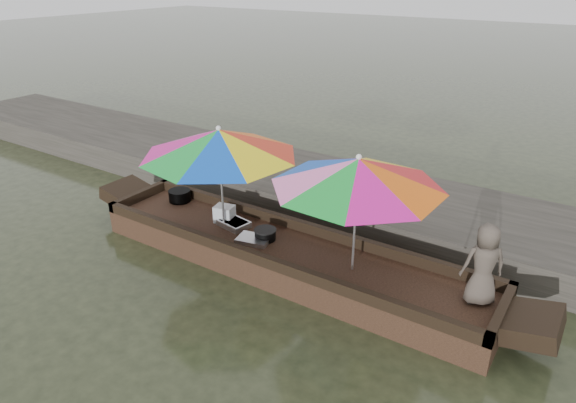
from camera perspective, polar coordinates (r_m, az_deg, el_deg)
The scene contains 11 objects.
water at distance 7.30m, azimuth -0.44°, elevation -7.43°, with size 80.00×80.00×0.00m, color #242A19.
dock at distance 8.88m, azimuth 7.49°, elevation 0.29°, with size 22.00×2.20×0.50m, color #2D2B26.
boat_hull at distance 7.21m, azimuth -0.44°, elevation -6.25°, with size 5.85×1.20×0.35m, color black.
cooking_pot at distance 8.64m, azimuth -11.94°, elevation 0.64°, with size 0.36×0.36×0.19m, color black.
tray_crayfish at distance 7.69m, azimuth -6.03°, elevation -2.45°, with size 0.45×0.31×0.09m, color silver.
tray_scallop at distance 7.26m, azimuth -3.84°, elevation -4.23°, with size 0.45×0.31×0.06m, color silver.
charcoal_grill at distance 7.28m, azimuth -2.55°, elevation -3.72°, with size 0.30×0.30×0.14m, color black.
supply_bag at distance 7.80m, azimuth -7.07°, elevation -1.38°, with size 0.28×0.22×0.26m, color silver.
vendor at distance 6.17m, azimuth 20.93°, elevation -6.54°, with size 0.49×0.32×0.99m, color #4C423A.
umbrella_bow at distance 7.38m, azimuth -7.42°, elevation 2.52°, with size 2.24×2.24×1.55m, color red, non-canonical shape.
umbrella_stern at distance 6.30m, azimuth 7.50°, elevation -1.47°, with size 2.11×2.11×1.55m, color red, non-canonical shape.
Camera 1 is at (3.46, -5.14, 3.87)m, focal length 32.00 mm.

